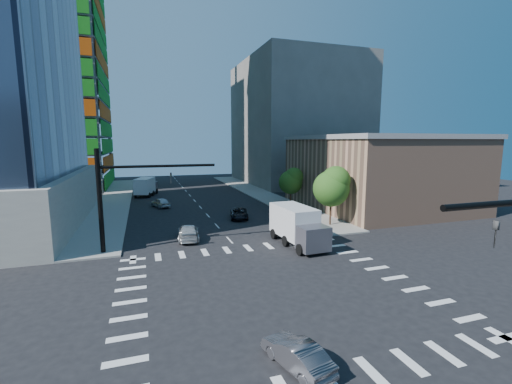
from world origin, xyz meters
name	(u,v)px	position (x,y,z in m)	size (l,w,h in m)	color
ground	(273,289)	(0.00, 0.00, 0.00)	(160.00, 160.00, 0.00)	black
road_markings	(273,289)	(0.00, 0.00, 0.01)	(20.00, 20.00, 0.01)	silver
sidewalk_ne	(258,193)	(12.50, 40.00, 0.07)	(5.00, 60.00, 0.15)	gray
sidewalk_nw	(115,200)	(-12.50, 40.00, 0.07)	(5.00, 60.00, 0.15)	gray
construction_building	(36,67)	(-27.41, 61.93, 24.61)	(25.16, 34.50, 70.60)	gray
commercial_building	(378,172)	(25.00, 22.00, 5.31)	(20.50, 22.50, 10.60)	tan
bg_building_ne	(296,123)	(27.00, 55.00, 14.00)	(24.00, 30.00, 28.00)	#615D58
signal_mast_nw	(118,191)	(-10.00, 11.50, 5.49)	(10.20, 0.40, 9.00)	black
tree_south	(333,186)	(12.63, 13.90, 4.69)	(4.16, 4.16, 6.82)	#382316
tree_north	(292,181)	(12.93, 25.90, 3.99)	(3.54, 3.52, 5.78)	#382316
car_nb_far	(239,214)	(3.49, 20.97, 0.64)	(2.12, 4.60, 1.28)	black
car_sb_near	(188,232)	(-3.84, 13.59, 0.73)	(2.04, 5.01, 1.45)	silver
car_sb_mid	(161,203)	(-5.63, 31.85, 0.70)	(1.66, 4.13, 1.41)	#B7BABF
car_sb_cross	(297,354)	(-1.91, -7.75, 0.62)	(1.30, 3.74, 1.23)	#515055
box_truck_near	(299,229)	(5.78, 8.23, 1.58)	(3.25, 6.94, 3.57)	black
box_truck_far	(147,188)	(-7.42, 44.22, 1.44)	(4.34, 6.70, 3.25)	black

